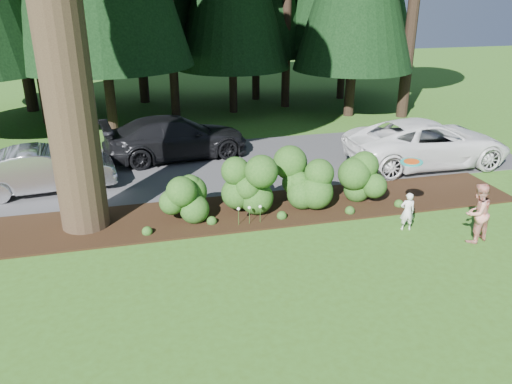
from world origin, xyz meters
TOP-DOWN VIEW (x-y plane):
  - ground at (0.00, 0.00)m, footprint 80.00×80.00m
  - mulch_bed at (0.00, 3.25)m, footprint 16.00×2.50m
  - driveway at (0.00, 7.50)m, footprint 22.00×6.00m
  - shrub_row at (0.77, 3.14)m, footprint 6.53×1.60m
  - lily_cluster at (-0.30, 2.40)m, footprint 0.69×0.09m
  - car_silver_wagon at (-5.96, 6.36)m, footprint 4.40×1.96m
  - car_white_suv at (7.07, 5.72)m, footprint 5.89×2.76m
  - car_dark_suv at (-1.62, 8.73)m, footprint 5.64×2.91m
  - child at (3.69, 1.13)m, footprint 0.43×0.32m
  - adult at (5.02, 0.14)m, footprint 0.89×0.78m
  - frisbee at (3.63, 1.14)m, footprint 0.56×0.56m

SIDE VIEW (x-z plane):
  - ground at x=0.00m, z-range 0.00..0.00m
  - driveway at x=0.00m, z-range 0.00..0.03m
  - mulch_bed at x=0.00m, z-range 0.00..0.05m
  - lily_cluster at x=-0.30m, z-range 0.21..0.78m
  - child at x=3.69m, z-range 0.00..1.06m
  - car_silver_wagon at x=-5.96m, z-range 0.03..1.43m
  - adult at x=5.02m, z-range 0.00..1.56m
  - shrub_row at x=0.77m, z-range 0.00..1.61m
  - car_dark_suv at x=-1.62m, z-range 0.03..1.59m
  - car_white_suv at x=7.07m, z-range 0.03..1.66m
  - frisbee at x=3.63m, z-range 1.86..1.96m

